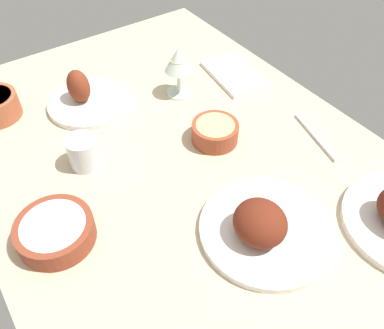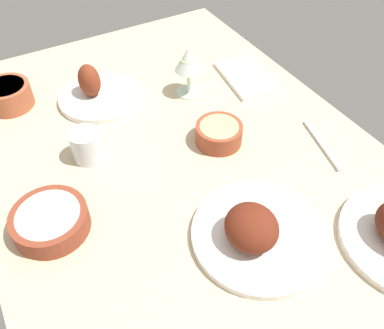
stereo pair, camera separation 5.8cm
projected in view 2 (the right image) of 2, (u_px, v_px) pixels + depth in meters
The scene contains 10 objects.
dining_table at pixel (192, 176), 94.56cm from camera, with size 140.00×90.00×4.00cm, color #C6B28E.
plate_center_main at pixel (257, 231), 78.14cm from camera, with size 26.92×26.92×9.38cm.
plate_far_side at pixel (96, 92), 110.20cm from camera, with size 22.10×22.10×10.44cm.
bowl_sauce at pixel (8, 95), 107.68cm from camera, with size 12.33×12.33×6.32cm.
bowl_cream at pixel (51, 222), 79.92cm from camera, with size 15.28×15.28×4.64cm.
bowl_potatoes at pixel (219, 133), 98.07cm from camera, with size 11.43×11.43×4.92cm.
wine_glass at pixel (189, 62), 106.89cm from camera, with size 7.60×7.60×14.00cm.
water_tumbler at pixel (86, 145), 93.43cm from camera, with size 7.12×7.12×7.59cm, color silver.
folded_napkin at pixel (246, 77), 118.48cm from camera, with size 19.85×11.99×1.20cm, color white.
fork_loose at pixel (321, 145), 98.60cm from camera, with size 18.04×0.90×0.80cm, color silver.
Camera 2 is at (-55.41, 31.42, 71.93)cm, focal length 37.91 mm.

